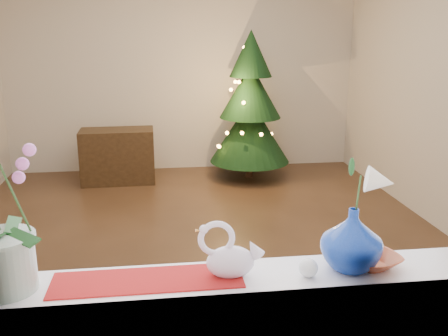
# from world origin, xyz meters

# --- Properties ---
(ground) EXTENTS (5.00, 5.00, 0.00)m
(ground) POSITION_xyz_m (0.00, 0.00, 0.00)
(ground) COLOR #342215
(ground) RESTS_ON ground
(wall_back) EXTENTS (4.50, 0.10, 2.70)m
(wall_back) POSITION_xyz_m (0.00, 2.50, 1.35)
(wall_back) COLOR beige
(wall_back) RESTS_ON ground
(wall_front) EXTENTS (4.50, 0.10, 2.70)m
(wall_front) POSITION_xyz_m (0.00, -2.50, 1.35)
(wall_front) COLOR beige
(wall_front) RESTS_ON ground
(windowsill) EXTENTS (2.20, 0.26, 0.04)m
(windowsill) POSITION_xyz_m (0.00, -2.37, 0.90)
(windowsill) COLOR white
(windowsill) RESTS_ON window_apron
(window_frame) EXTENTS (2.22, 0.06, 1.60)m
(window_frame) POSITION_xyz_m (0.00, -2.47, 1.70)
(window_frame) COLOR white
(window_frame) RESTS_ON windowsill
(runner) EXTENTS (0.70, 0.20, 0.01)m
(runner) POSITION_xyz_m (-0.38, -2.37, 0.92)
(runner) COLOR maroon
(runner) RESTS_ON windowsill
(swan) EXTENTS (0.26, 0.14, 0.21)m
(swan) POSITION_xyz_m (-0.07, -2.37, 1.02)
(swan) COLOR silver
(swan) RESTS_ON windowsill
(blue_vase) EXTENTS (0.29, 0.29, 0.28)m
(blue_vase) POSITION_xyz_m (0.39, -2.37, 1.06)
(blue_vase) COLOR navy
(blue_vase) RESTS_ON windowsill
(lily) EXTENTS (0.16, 0.09, 0.21)m
(lily) POSITION_xyz_m (0.39, -2.37, 1.31)
(lily) COLOR white
(lily) RESTS_ON blue_vase
(paperweight) EXTENTS (0.08, 0.08, 0.07)m
(paperweight) POSITION_xyz_m (0.21, -2.41, 0.96)
(paperweight) COLOR silver
(paperweight) RESTS_ON windowsill
(amber_dish) EXTENTS (0.22, 0.22, 0.04)m
(amber_dish) POSITION_xyz_m (0.49, -2.36, 0.94)
(amber_dish) COLOR #AB4424
(amber_dish) RESTS_ON windowsill
(xmas_tree) EXTENTS (1.08, 1.08, 1.81)m
(xmas_tree) POSITION_xyz_m (0.79, 1.95, 0.91)
(xmas_tree) COLOR black
(xmas_tree) RESTS_ON ground
(side_table) EXTENTS (0.88, 0.45, 0.65)m
(side_table) POSITION_xyz_m (-0.83, 1.94, 0.33)
(side_table) COLOR black
(side_table) RESTS_ON ground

